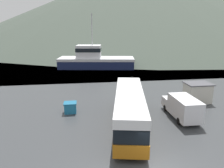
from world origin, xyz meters
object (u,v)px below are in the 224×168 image
object	(u,v)px
dock_kiosk	(197,92)
small_boat	(64,60)
delivery_van	(182,107)
tour_bus	(129,108)
storage_bin	(70,107)
fishing_boat	(95,60)

from	to	relation	value
dock_kiosk	small_boat	distance (m)	40.04
delivery_van	tour_bus	bearing A→B (deg)	-168.64
tour_bus	delivery_van	xyz separation A→B (m)	(5.91, 1.16, -0.64)
storage_bin	small_boat	bearing A→B (deg)	94.98
small_boat	delivery_van	bearing A→B (deg)	-117.88
tour_bus	storage_bin	size ratio (longest dim) A/B	8.94
fishing_boat	small_boat	world-z (taller)	fishing_boat
tour_bus	delivery_van	distance (m)	6.06
fishing_boat	storage_bin	xyz separation A→B (m)	(-4.49, -27.00, -1.32)
tour_bus	fishing_boat	xyz separation A→B (m)	(-1.31, 31.31, 0.02)
storage_bin	dock_kiosk	world-z (taller)	dock_kiosk
delivery_van	fishing_boat	size ratio (longest dim) A/B	0.33
delivery_van	fishing_boat	bearing A→B (deg)	103.71
storage_bin	small_boat	xyz separation A→B (m)	(-3.19, 36.58, -0.13)
tour_bus	delivery_van	size ratio (longest dim) A/B	2.15
fishing_boat	small_boat	distance (m)	12.36
storage_bin	small_boat	distance (m)	36.72
dock_kiosk	delivery_van	bearing A→B (deg)	-132.86
fishing_boat	small_boat	size ratio (longest dim) A/B	2.94
delivery_van	storage_bin	bearing A→B (deg)	165.19
small_boat	dock_kiosk	bearing A→B (deg)	-109.88
tour_bus	small_boat	distance (m)	41.89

